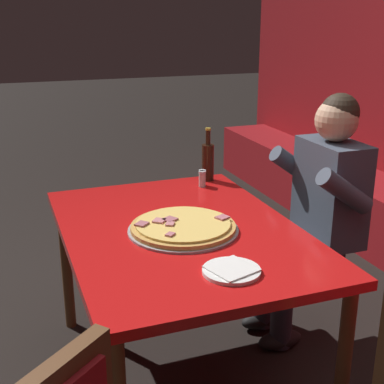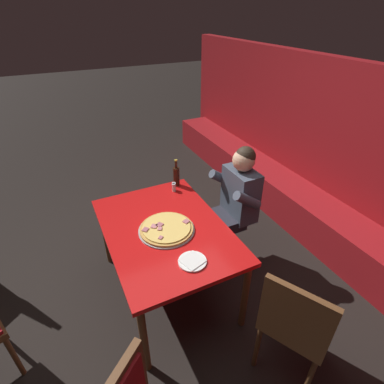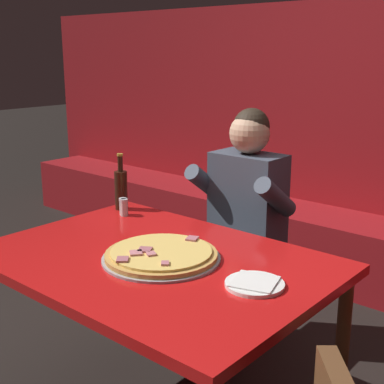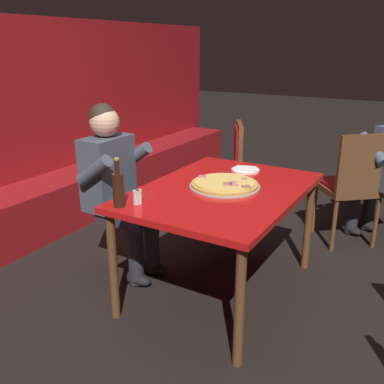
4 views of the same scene
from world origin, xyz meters
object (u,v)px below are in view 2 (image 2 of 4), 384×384
at_px(pizza, 166,229).
at_px(shaker_red_pepper_flakes, 174,188).
at_px(main_dining_table, 165,235).
at_px(shaker_parmesan, 174,187).
at_px(beer_bottle, 176,176).
at_px(plate_white_paper, 192,261).
at_px(dining_chair_near_left, 297,320).
at_px(diner_seated_blue_shirt, 232,202).

relative_size(pizza, shaker_red_pepper_flakes, 5.45).
xyz_separation_m(main_dining_table, shaker_red_pepper_flakes, (-0.50, 0.30, 0.11)).
distance_m(shaker_parmesan, shaker_red_pepper_flakes, 0.02).
bearing_deg(beer_bottle, plate_white_paper, -17.49).
distance_m(plate_white_paper, dining_chair_near_left, 0.80).
bearing_deg(dining_chair_near_left, beer_bottle, -175.31).
relative_size(beer_bottle, shaker_parmesan, 3.40).
xyz_separation_m(beer_bottle, shaker_parmesan, (0.08, -0.06, -0.07)).
bearing_deg(pizza, dining_chair_near_left, 26.03).
height_order(plate_white_paper, beer_bottle, beer_bottle).
distance_m(diner_seated_blue_shirt, dining_chair_near_left, 1.25).
xyz_separation_m(plate_white_paper, shaker_parmesan, (-0.98, 0.27, 0.03)).
bearing_deg(pizza, shaker_parmesan, 151.18).
bearing_deg(shaker_red_pepper_flakes, shaker_parmesan, 156.00).
height_order(shaker_red_pepper_flakes, dining_chair_near_left, dining_chair_near_left).
height_order(shaker_parmesan, dining_chair_near_left, dining_chair_near_left).
height_order(plate_white_paper, shaker_red_pepper_flakes, shaker_red_pepper_flakes).
xyz_separation_m(beer_bottle, diner_seated_blue_shirt, (0.46, 0.40, -0.16)).
distance_m(pizza, shaker_red_pepper_flakes, 0.62).
bearing_deg(pizza, plate_white_paper, 4.96).
bearing_deg(dining_chair_near_left, shaker_red_pepper_flakes, -172.48).
bearing_deg(main_dining_table, shaker_parmesan, 149.66).
height_order(beer_bottle, shaker_parmesan, beer_bottle).
height_order(pizza, plate_white_paper, pizza).
xyz_separation_m(pizza, beer_bottle, (-0.64, 0.37, 0.09)).
bearing_deg(main_dining_table, diner_seated_blue_shirt, 100.64).
distance_m(beer_bottle, dining_chair_near_left, 1.71).
relative_size(shaker_parmesan, dining_chair_near_left, 0.09).
bearing_deg(shaker_parmesan, beer_bottle, 142.01).
bearing_deg(shaker_parmesan, dining_chair_near_left, 7.16).
bearing_deg(main_dining_table, plate_white_paper, 4.30).
height_order(main_dining_table, diner_seated_blue_shirt, diner_seated_blue_shirt).
xyz_separation_m(pizza, dining_chair_near_left, (1.04, 0.51, -0.19)).
distance_m(plate_white_paper, shaker_red_pepper_flakes, 1.00).
xyz_separation_m(main_dining_table, pizza, (0.04, -0.00, 0.09)).
height_order(pizza, dining_chair_near_left, dining_chair_near_left).
bearing_deg(plate_white_paper, diner_seated_blue_shirt, 129.34).
xyz_separation_m(plate_white_paper, dining_chair_near_left, (0.62, 0.47, -0.18)).
height_order(main_dining_table, beer_bottle, beer_bottle).
bearing_deg(main_dining_table, shaker_red_pepper_flakes, 149.45).
relative_size(main_dining_table, dining_chair_near_left, 1.39).
bearing_deg(beer_bottle, dining_chair_near_left, 4.69).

